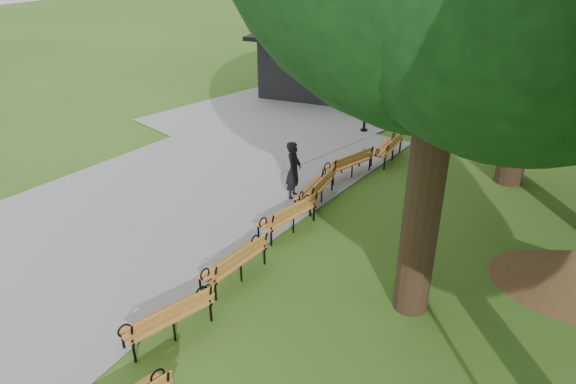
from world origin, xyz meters
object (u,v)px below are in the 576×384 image
Objects in this scene: dirt_mound at (568,268)px; bench_6 at (347,163)px; bench_2 at (167,316)px; bench_4 at (287,215)px; kiosk at (306,64)px; lamp_post at (368,68)px; bench_3 at (233,261)px; bench_7 at (387,147)px; bench_5 at (315,188)px; person at (294,170)px.

dirt_mound is 7.01m from bench_6.
bench_4 is (-0.37, 4.49, 0.00)m from bench_2.
kiosk is 2.42× the size of bench_2.
bench_4 is (-6.30, -1.49, -0.01)m from dirt_mound.
bench_6 is at bearing -61.75° from kiosk.
lamp_post is 1.81× the size of bench_3.
dirt_mound is 1.40× the size of bench_3.
dirt_mound is at bearing 148.33° from bench_2.
bench_2 and bench_3 have the same top height.
kiosk is 9.21m from bench_6.
bench_3 is (-0.15, 2.11, 0.00)m from bench_2.
bench_7 is at bearing -178.62° from bench_6.
kiosk is at bearing -142.10° from bench_4.
bench_7 is (-0.11, 8.05, 0.00)m from bench_3.
bench_5 is (-0.62, 6.21, 0.00)m from bench_2.
kiosk is 2.42× the size of bench_6.
bench_2 is 1.00× the size of bench_7.
bench_5 is at bearing -75.89° from lamp_post.
person reaches higher than dirt_mound.
bench_7 is (-6.19, 4.18, -0.01)m from dirt_mound.
person is 10.58m from kiosk.
bench_4 is at bearing -72.02° from kiosk.
kiosk reaches higher than bench_5.
bench_6 is at bearing 173.05° from bench_5.
kiosk is at bearing 146.92° from lamp_post.
bench_4 is at bearing -77.16° from lamp_post.
lamp_post is 10.44m from bench_3.
kiosk reaches higher than bench_7.
bench_2 is 1.00× the size of bench_5.
kiosk is 2.42× the size of bench_5.
lamp_post is (-0.86, 6.06, 1.60)m from person.
bench_2 is 8.28m from bench_6.
bench_3 is at bearing 19.66° from bench_6.
person is at bearing -90.00° from bench_5.
kiosk reaches higher than bench_6.
bench_3 and bench_4 have the same top height.
bench_5 and bench_7 have the same top height.
kiosk is at bearing 13.09° from person.
bench_6 is (-0.71, 8.25, 0.00)m from bench_2.
bench_2 is at bearing 5.63° from bench_3.
dirt_mound is 7.47m from bench_7.
bench_7 is at bearing -47.19° from lamp_post.
bench_4 is at bearing -7.30° from bench_7.
person reaches higher than bench_4.
bench_3 is at bearing -2.84° from bench_5.
dirt_mound is at bearing 85.66° from bench_6.
lamp_post is 3.40m from bench_7.
lamp_post is at bearing -143.39° from bench_7.
dirt_mound is at bearing 49.77° from bench_7.
kiosk is at bearing -155.11° from bench_5.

